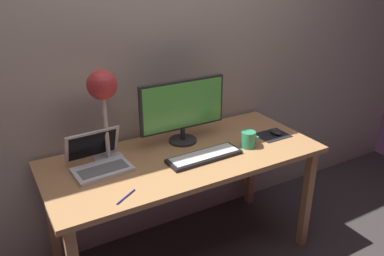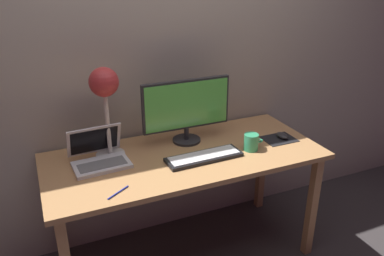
{
  "view_description": "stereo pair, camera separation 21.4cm",
  "coord_description": "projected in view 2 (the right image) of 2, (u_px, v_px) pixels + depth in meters",
  "views": [
    {
      "loc": [
        -0.95,
        -1.76,
        1.77
      ],
      "look_at": [
        0.02,
        -0.05,
        0.92
      ],
      "focal_mm": 36.31,
      "sensor_mm": 36.0,
      "label": 1
    },
    {
      "loc": [
        -0.76,
        -1.86,
        1.77
      ],
      "look_at": [
        0.02,
        -0.05,
        0.92
      ],
      "focal_mm": 36.31,
      "sensor_mm": 36.0,
      "label": 2
    }
  ],
  "objects": [
    {
      "name": "coffee_mug",
      "position": [
        251.0,
        142.0,
        2.28
      ],
      "size": [
        0.12,
        0.09,
        0.1
      ],
      "color": "#339966",
      "rests_on": "desk"
    },
    {
      "name": "mouse",
      "position": [
        282.0,
        136.0,
        2.44
      ],
      "size": [
        0.06,
        0.1,
        0.03
      ],
      "primitive_type": "ellipsoid",
      "color": "#28282B",
      "rests_on": "mousepad"
    },
    {
      "name": "back_wall",
      "position": [
        159.0,
        45.0,
        2.37
      ],
      "size": [
        4.8,
        0.06,
        2.6
      ],
      "primitive_type": "cube",
      "color": "#B2A893",
      "rests_on": "ground"
    },
    {
      "name": "desk",
      "position": [
        185.0,
        166.0,
        2.28
      ],
      "size": [
        1.6,
        0.7,
        0.74
      ],
      "color": "tan",
      "rests_on": "ground"
    },
    {
      "name": "laptop",
      "position": [
        98.0,
        153.0,
        2.14
      ],
      "size": [
        0.32,
        0.27,
        0.2
      ],
      "color": "silver",
      "rests_on": "desk"
    },
    {
      "name": "monitor",
      "position": [
        186.0,
        107.0,
        2.32
      ],
      "size": [
        0.55,
        0.17,
        0.39
      ],
      "color": "#28282B",
      "rests_on": "desk"
    },
    {
      "name": "desk_lamp",
      "position": [
        105.0,
        91.0,
        2.08
      ],
      "size": [
        0.16,
        0.16,
        0.52
      ],
      "color": "beige",
      "rests_on": "desk"
    },
    {
      "name": "pen",
      "position": [
        118.0,
        192.0,
        1.87
      ],
      "size": [
        0.12,
        0.08,
        0.01
      ],
      "primitive_type": "cylinder",
      "rotation": [
        0.0,
        1.57,
        0.57
      ],
      "color": "#2633A5",
      "rests_on": "desk"
    },
    {
      "name": "keyboard_main",
      "position": [
        204.0,
        157.0,
        2.19
      ],
      "size": [
        0.44,
        0.15,
        0.03
      ],
      "color": "black",
      "rests_on": "desk"
    },
    {
      "name": "ground_plane",
      "position": [
        186.0,
        254.0,
        2.54
      ],
      "size": [
        4.8,
        4.8,
        0.0
      ],
      "primitive_type": "plane",
      "color": "#383333",
      "rests_on": "ground"
    },
    {
      "name": "mousepad",
      "position": [
        279.0,
        139.0,
        2.44
      ],
      "size": [
        0.2,
        0.16,
        0.0
      ],
      "primitive_type": "cube",
      "color": "black",
      "rests_on": "desk"
    }
  ]
}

